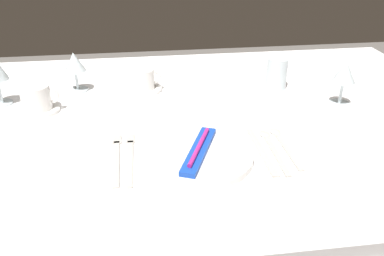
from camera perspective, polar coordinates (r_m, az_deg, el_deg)
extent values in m
cube|color=white|center=(1.17, -2.27, 0.93)|extent=(1.80, 1.10, 0.04)
cube|color=white|center=(1.71, -4.03, 6.04)|extent=(1.80, 0.01, 0.18)
cylinder|color=brown|center=(1.95, 20.61, -1.40)|extent=(0.07, 0.07, 0.70)
cylinder|color=white|center=(0.95, 0.97, -3.96)|extent=(0.25, 0.25, 0.02)
cube|color=blue|center=(0.94, 0.97, -3.19)|extent=(0.11, 0.21, 0.01)
cylinder|color=#CC268C|center=(0.94, 0.98, -2.61)|extent=(0.07, 0.16, 0.01)
cube|color=beige|center=(0.95, -8.70, -4.83)|extent=(0.02, 0.20, 0.00)
cube|color=beige|center=(1.04, -8.63, -1.56)|extent=(0.02, 0.04, 0.00)
cube|color=beige|center=(0.95, -10.58, -4.85)|extent=(0.02, 0.20, 0.00)
cube|color=beige|center=(1.05, -10.51, -1.62)|extent=(0.02, 0.04, 0.00)
cube|color=beige|center=(0.98, 10.05, -3.81)|extent=(0.02, 0.18, 0.00)
cube|color=beige|center=(1.06, 8.42, -0.95)|extent=(0.02, 0.06, 0.00)
cube|color=beige|center=(0.99, 11.78, -3.73)|extent=(0.02, 0.18, 0.00)
ellipsoid|color=beige|center=(1.07, 10.17, -0.87)|extent=(0.03, 0.04, 0.01)
cube|color=beige|center=(1.01, 13.37, -3.16)|extent=(0.02, 0.17, 0.00)
ellipsoid|color=beige|center=(1.09, 11.60, -0.52)|extent=(0.03, 0.04, 0.01)
cylinder|color=white|center=(1.26, -20.77, 2.38)|extent=(0.12, 0.12, 0.01)
cylinder|color=white|center=(1.25, -21.08, 4.04)|extent=(0.08, 0.08, 0.07)
torus|color=white|center=(1.23, -19.22, 4.34)|extent=(0.05, 0.01, 0.05)
cylinder|color=white|center=(1.33, -6.92, 5.41)|extent=(0.12, 0.12, 0.01)
cylinder|color=white|center=(1.32, -7.02, 6.89)|extent=(0.08, 0.08, 0.06)
torus|color=white|center=(1.32, -5.32, 7.13)|extent=(0.04, 0.01, 0.04)
cylinder|color=silver|center=(1.37, -15.69, 5.17)|extent=(0.07, 0.07, 0.01)
cylinder|color=silver|center=(1.36, -15.87, 6.48)|extent=(0.01, 0.01, 0.06)
cone|color=silver|center=(1.34, -16.21, 8.90)|extent=(0.07, 0.07, 0.06)
cylinder|color=silver|center=(1.35, -25.05, 3.17)|extent=(0.06, 0.06, 0.01)
cylinder|color=silver|center=(1.34, -25.38, 4.69)|extent=(0.01, 0.01, 0.07)
cylinder|color=silver|center=(1.30, 19.93, 3.19)|extent=(0.07, 0.07, 0.01)
cylinder|color=silver|center=(1.29, 20.19, 4.69)|extent=(0.01, 0.01, 0.07)
cone|color=silver|center=(1.26, 20.68, 7.42)|extent=(0.07, 0.07, 0.06)
cylinder|color=silver|center=(1.35, 11.79, 7.48)|extent=(0.07, 0.07, 0.10)
cylinder|color=#C68C1E|center=(1.36, 11.70, 6.66)|extent=(0.06, 0.06, 0.05)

